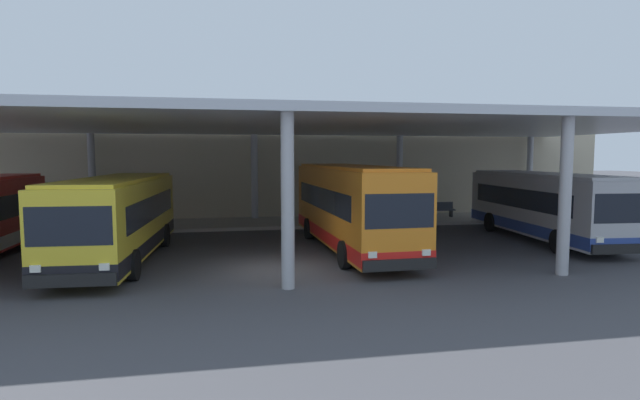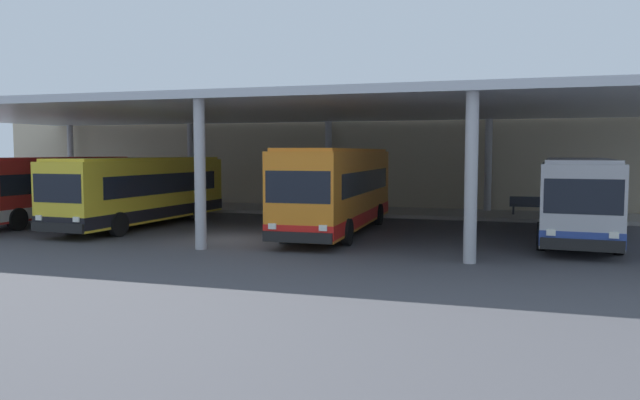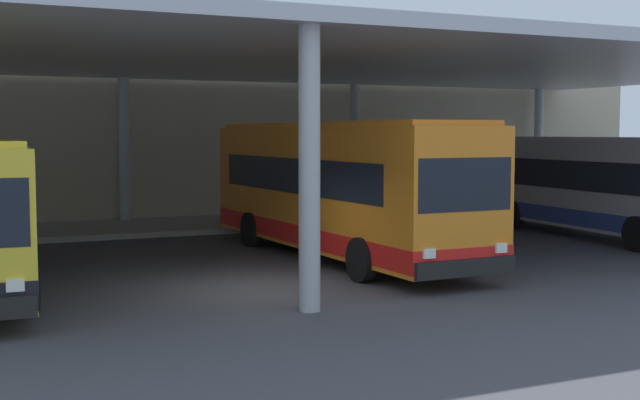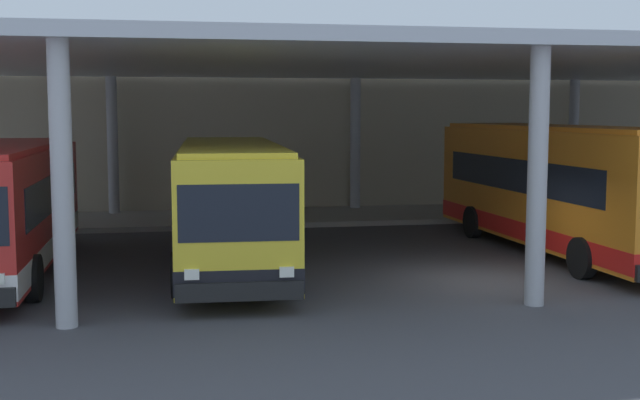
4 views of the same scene
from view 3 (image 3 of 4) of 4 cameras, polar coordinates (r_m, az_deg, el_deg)
The scene contains 7 objects.
ground_plane at distance 17.99m, azimuth -4.01°, elevation -6.01°, with size 200.00×200.00×0.00m, color #47474C.
platform_kerb at distance 29.14m, azimuth -12.34°, elevation -1.85°, with size 42.00×4.50×0.18m, color #A39E93.
station_building_facade at distance 32.15m, azimuth -13.73°, elevation 5.11°, with size 48.00×1.60×7.35m, color #C1B293.
canopy_shelter at distance 22.99m, azimuth -9.08°, elevation 9.49°, with size 40.00×17.00×5.55m.
bus_middle_bay at distance 22.10m, azimuth 1.20°, elevation 0.79°, with size 2.93×11.39×3.57m.
bus_far_bay at distance 28.09m, azimuth 18.32°, elevation 0.99°, with size 3.24×10.68×3.17m.
bench_waiting at distance 33.49m, azimuth 6.88°, elevation 0.03°, with size 1.80×0.45×0.92m.
Camera 3 is at (-6.33, -16.52, 3.30)m, focal length 47.12 mm.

